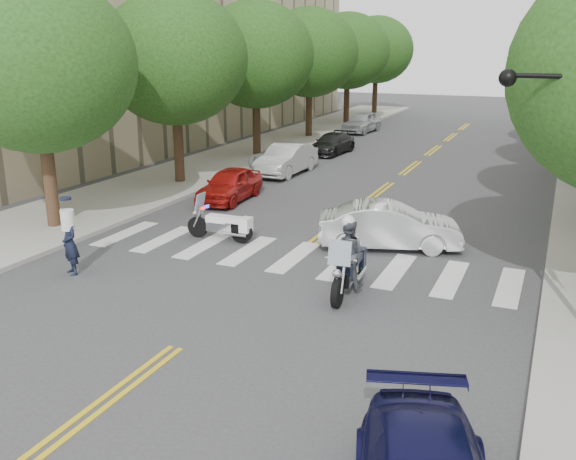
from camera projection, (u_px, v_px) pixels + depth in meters
The scene contains 17 objects.
ground at pixel (176, 348), 13.61m from camera, with size 140.00×140.00×0.00m, color #38383A.
sidewalk_left at pixel (246, 154), 36.58m from camera, with size 5.00×60.00×0.15m, color #9E9991.
tree_l_0 at pixel (38, 64), 20.67m from camera, with size 6.40×6.40×8.45m.
tree_l_1 at pixel (174, 58), 27.72m from camera, with size 6.40×6.40×8.45m.
tree_l_2 at pixel (256, 55), 34.76m from camera, with size 6.40×6.40×8.45m.
tree_l_3 at pixel (309, 53), 41.81m from camera, with size 6.40×6.40×8.45m.
tree_l_4 at pixel (348, 51), 48.86m from camera, with size 6.40×6.40×8.45m.
tree_l_5 at pixel (377, 50), 55.91m from camera, with size 6.40×6.40×8.45m.
motorcycle_police at pixel (348, 259), 16.37m from camera, with size 0.91×2.57×2.09m.
motorcycle_parked at pixel (225, 225), 20.82m from camera, with size 2.34×0.51×1.51m.
officer_standing at pixel (70, 243), 17.72m from camera, with size 0.65×0.42×1.78m, color black.
convertible at pixel (390, 226), 19.99m from camera, with size 1.53×4.40×1.45m, color white.
parked_car_a at pixel (230, 185), 26.05m from camera, with size 1.57×3.91×1.33m, color #AA1512.
parked_car_b at pixel (286, 159), 31.26m from camera, with size 1.55×4.45×1.47m, color #BCBCBC.
parked_car_c at pixel (279, 156), 33.02m from camera, with size 1.95×4.22×1.17m, color #A5A9AD.
parked_car_d at pixel (332, 144), 37.00m from camera, with size 1.64×4.02×1.17m, color black.
parked_car_e at pixel (362, 122), 45.75m from camera, with size 1.74×4.31×1.47m, color #A5A6AA.
Camera 1 is at (7.07, -10.40, 6.25)m, focal length 40.00 mm.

